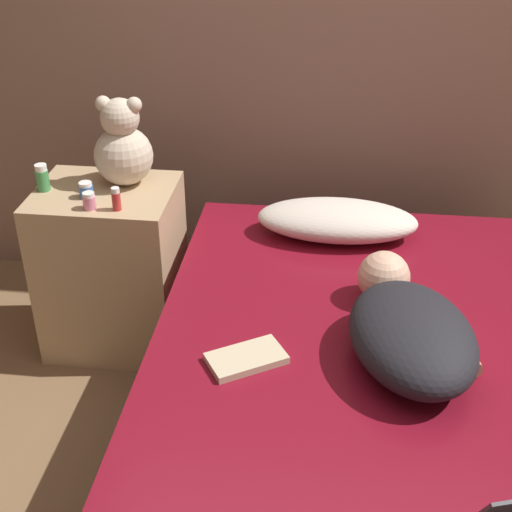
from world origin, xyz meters
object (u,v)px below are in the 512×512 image
object	(u,v)px
teddy_bear	(123,147)
bottle_pink	(89,201)
person_lying	(409,328)
pillow	(337,220)
bottle_red	(116,199)
bottle_blue	(86,190)
book	(246,358)
bottle_green	(42,178)

from	to	relation	value
teddy_bear	bottle_pink	xyz separation A→B (m)	(-0.07, -0.24, -0.12)
person_lying	teddy_bear	distance (m)	1.32
pillow	bottle_red	size ratio (longest dim) A/B	7.05
pillow	person_lying	bearing A→B (deg)	-72.57
person_lying	bottle_red	world-z (taller)	bottle_red
pillow	teddy_bear	xyz separation A→B (m)	(-0.84, 0.01, 0.26)
person_lying	bottle_blue	xyz separation A→B (m)	(-1.19, 0.59, 0.11)
bottle_red	book	xyz separation A→B (m)	(0.56, -0.60, -0.21)
bottle_red	bottle_green	world-z (taller)	bottle_green
teddy_bear	bottle_blue	xyz separation A→B (m)	(-0.11, -0.15, -0.12)
bottle_red	bottle_blue	size ratio (longest dim) A/B	1.43
pillow	teddy_bear	world-z (taller)	teddy_bear
teddy_bear	book	distance (m)	1.07
bottle_green	person_lying	bearing A→B (deg)	-24.82
teddy_bear	bottle_red	size ratio (longest dim) A/B	3.96
bottle_blue	bottle_green	xyz separation A→B (m)	(-0.19, 0.04, 0.02)
bottle_red	bottle_green	distance (m)	0.36
bottle_red	bottle_green	size ratio (longest dim) A/B	0.84
pillow	bottle_blue	bearing A→B (deg)	-172.04
bottle_pink	book	world-z (taller)	bottle_pink
person_lying	bottle_blue	size ratio (longest dim) A/B	11.61
person_lying	bottle_blue	distance (m)	1.33
teddy_bear	book	xyz separation A→B (m)	(0.59, -0.84, -0.32)
bottle_blue	bottle_pink	distance (m)	0.10
book	teddy_bear	bearing A→B (deg)	125.20
bottle_pink	bottle_red	bearing A→B (deg)	1.68
teddy_bear	bottle_red	bearing A→B (deg)	-82.42
pillow	person_lying	size ratio (longest dim) A/B	0.87
pillow	bottle_green	world-z (taller)	bottle_green
bottle_blue	book	bearing A→B (deg)	-44.41
pillow	teddy_bear	bearing A→B (deg)	179.15
bottle_pink	book	xyz separation A→B (m)	(0.66, -0.60, -0.20)
bottle_blue	book	distance (m)	1.01
bottle_green	book	size ratio (longest dim) A/B	0.40
person_lying	bottle_green	bearing A→B (deg)	143.41
pillow	book	world-z (taller)	pillow
bottle_blue	bottle_green	world-z (taller)	bottle_green
bottle_pink	bottle_green	distance (m)	0.27
pillow	bottle_red	bearing A→B (deg)	-164.67
person_lying	book	distance (m)	0.50
pillow	bottle_green	bearing A→B (deg)	-175.47
bottle_red	person_lying	bearing A→B (deg)	-25.78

